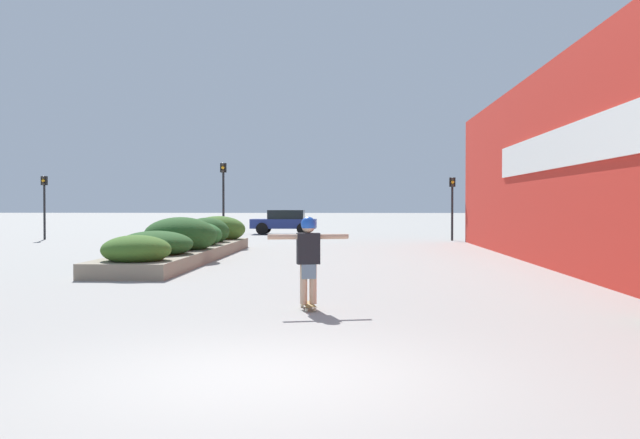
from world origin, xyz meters
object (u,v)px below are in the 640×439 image
at_px(car_center_left, 586,223).
at_px(traffic_light_right, 452,197).
at_px(car_leftmost, 284,221).
at_px(traffic_light_far_left, 44,196).
at_px(traffic_light_left, 223,188).
at_px(skateboard, 308,305).
at_px(skateboarder, 308,251).

xyz_separation_m(car_center_left, traffic_light_right, (-7.69, -3.84, 1.33)).
relative_size(car_leftmost, traffic_light_far_left, 1.21).
distance_m(traffic_light_left, traffic_light_far_left, 9.23).
relative_size(skateboard, traffic_light_far_left, 0.23).
bearing_deg(traffic_light_left, traffic_light_far_left, 175.74).
bearing_deg(traffic_light_right, car_leftmost, 141.11).
bearing_deg(skateboarder, skateboard, 75.77).
bearing_deg(skateboarder, traffic_light_left, 91.36).
bearing_deg(traffic_light_far_left, car_leftmost, 31.76).
bearing_deg(car_leftmost, skateboarder, -173.77).
bearing_deg(traffic_light_left, car_leftmost, 73.91).
distance_m(car_leftmost, traffic_light_right, 11.53).
relative_size(skateboard, car_center_left, 0.18).
relative_size(skateboarder, car_center_left, 0.35).
xyz_separation_m(car_center_left, traffic_light_left, (-18.84, -4.42, 1.75)).
relative_size(traffic_light_left, traffic_light_far_left, 1.18).
height_order(traffic_light_left, traffic_light_far_left, traffic_light_left).
bearing_deg(traffic_light_right, traffic_light_far_left, 179.70).
height_order(skateboard, traffic_light_far_left, traffic_light_far_left).
height_order(car_center_left, traffic_light_right, traffic_light_right).
height_order(traffic_light_left, traffic_light_right, traffic_light_left).
bearing_deg(skateboard, car_leftmost, 83.79).
bearing_deg(skateboarder, traffic_light_right, 64.01).
bearing_deg(car_center_left, car_leftmost, 78.61).
height_order(skateboarder, car_leftmost, skateboarder).
relative_size(skateboard, skateboarder, 0.51).
distance_m(skateboarder, traffic_light_right, 23.89).
bearing_deg(car_leftmost, traffic_light_far_left, 121.76).
distance_m(car_leftmost, traffic_light_far_left, 13.52).
bearing_deg(traffic_light_right, car_center_left, 26.56).
xyz_separation_m(car_center_left, traffic_light_far_left, (-28.03, -3.74, 1.40)).
height_order(skateboarder, traffic_light_left, traffic_light_left).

